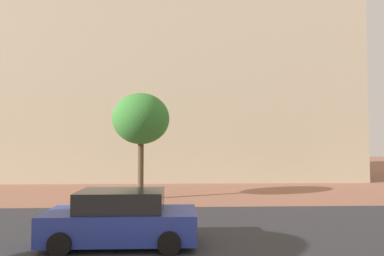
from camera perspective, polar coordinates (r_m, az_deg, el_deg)
name	(u,v)px	position (r m, az deg, el deg)	size (l,w,h in m)	color
ground_plane	(201,216)	(14.31, 1.50, -14.77)	(120.00, 120.00, 0.00)	#93604C
street_asphalt_strip	(204,229)	(12.28, 2.14, -16.82)	(120.00, 8.10, 0.00)	#2D2D33
landmark_building	(179,46)	(33.13, -2.15, 13.84)	(28.38, 14.07, 42.06)	beige
car_blue	(121,219)	(10.48, -11.99, -14.95)	(4.43, 2.09, 1.62)	#23389E
tree_curb_far	(141,119)	(18.38, -8.70, 1.49)	(3.09, 3.09, 5.74)	brown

